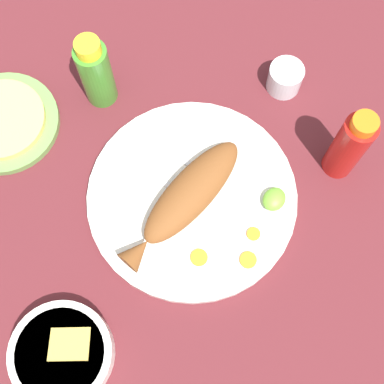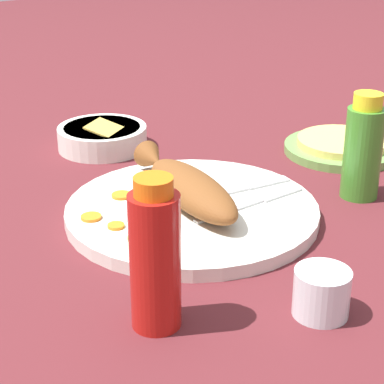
% 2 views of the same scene
% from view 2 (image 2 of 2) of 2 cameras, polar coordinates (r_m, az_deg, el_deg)
% --- Properties ---
extents(ground_plane, '(4.00, 4.00, 0.00)m').
position_cam_2_polar(ground_plane, '(0.95, -0.00, -2.09)').
color(ground_plane, '#561E23').
extents(main_plate, '(0.35, 0.35, 0.02)m').
position_cam_2_polar(main_plate, '(0.95, -0.00, -1.60)').
color(main_plate, silver).
rests_on(main_plate, ground_plane).
extents(fried_fish, '(0.27, 0.10, 0.05)m').
position_cam_2_polar(fried_fish, '(0.95, -0.38, 0.49)').
color(fried_fish, brown).
rests_on(fried_fish, main_plate).
extents(fork_near, '(0.03, 0.19, 0.00)m').
position_cam_2_polar(fork_near, '(0.99, 4.16, 0.24)').
color(fork_near, silver).
rests_on(fork_near, main_plate).
extents(fork_far, '(0.02, 0.19, 0.00)m').
position_cam_2_polar(fork_far, '(0.96, 5.34, -0.78)').
color(fork_far, silver).
rests_on(fork_far, main_plate).
extents(carrot_slice_near, '(0.03, 0.03, 0.00)m').
position_cam_2_polar(carrot_slice_near, '(0.98, -5.81, -0.27)').
color(carrot_slice_near, orange).
rests_on(carrot_slice_near, main_plate).
extents(carrot_slice_mid, '(0.02, 0.02, 0.00)m').
position_cam_2_polar(carrot_slice_mid, '(0.89, -6.20, -2.82)').
color(carrot_slice_mid, orange).
rests_on(carrot_slice_mid, main_plate).
extents(carrot_slice_far, '(0.03, 0.03, 0.00)m').
position_cam_2_polar(carrot_slice_far, '(0.92, -8.27, -2.05)').
color(carrot_slice_far, orange).
rests_on(carrot_slice_far, main_plate).
extents(lime_wedge_main, '(0.04, 0.04, 0.02)m').
position_cam_2_polar(lime_wedge_main, '(0.84, -4.08, -3.84)').
color(lime_wedge_main, '#6BB233').
rests_on(lime_wedge_main, main_plate).
extents(hot_sauce_bottle_red, '(0.05, 0.05, 0.17)m').
position_cam_2_polar(hot_sauce_bottle_red, '(0.69, -3.05, -5.38)').
color(hot_sauce_bottle_red, '#B21914').
rests_on(hot_sauce_bottle_red, ground_plane).
extents(hot_sauce_bottle_green, '(0.05, 0.05, 0.16)m').
position_cam_2_polar(hot_sauce_bottle_green, '(1.02, 13.86, 3.44)').
color(hot_sauce_bottle_green, '#3D8428').
rests_on(hot_sauce_bottle_green, ground_plane).
extents(salt_cup, '(0.06, 0.06, 0.05)m').
position_cam_2_polar(salt_cup, '(0.75, 10.57, -8.34)').
color(salt_cup, silver).
rests_on(salt_cup, ground_plane).
extents(guacamole_bowl, '(0.15, 0.15, 0.05)m').
position_cam_2_polar(guacamole_bowl, '(1.21, -7.36, 4.58)').
color(guacamole_bowl, white).
rests_on(guacamole_bowl, ground_plane).
extents(tortilla_plate, '(0.19, 0.19, 0.01)m').
position_cam_2_polar(tortilla_plate, '(1.21, 12.13, 3.46)').
color(tortilla_plate, '#6B9E4C').
rests_on(tortilla_plate, ground_plane).
extents(tortilla_stack, '(0.15, 0.15, 0.01)m').
position_cam_2_polar(tortilla_stack, '(1.20, 12.19, 4.04)').
color(tortilla_stack, '#E0C666').
rests_on(tortilla_stack, tortilla_plate).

